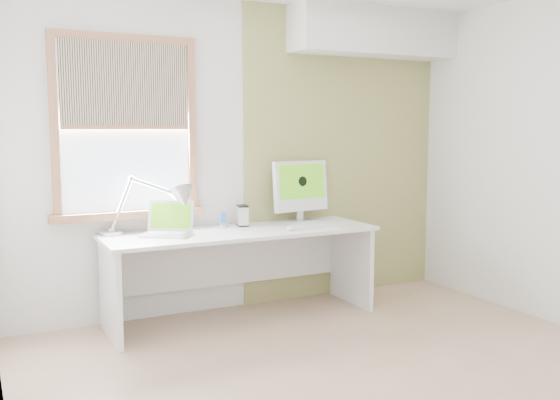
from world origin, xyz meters
TOP-DOWN VIEW (x-y plane):
  - room at (0.00, 0.00)m, footprint 4.04×3.54m
  - accent_wall at (1.00, 1.74)m, footprint 2.00×0.02m
  - soffit at (1.20, 1.57)m, footprint 1.60×0.40m
  - window at (-1.00, 1.71)m, footprint 1.20×0.14m
  - desk at (-0.18, 1.44)m, footprint 2.20×0.70m
  - desk_lamp at (-0.72, 1.53)m, footprint 0.77×0.41m
  - laptop at (-0.76, 1.46)m, footprint 0.46×0.44m
  - phone_dock at (-0.26, 1.58)m, footprint 0.08×0.08m
  - external_drive at (-0.08, 1.58)m, footprint 0.11×0.15m
  - imac at (0.49, 1.62)m, footprint 0.55×0.20m
  - keyboard at (0.40, 1.24)m, footprint 0.44×0.13m
  - mouse at (0.17, 1.21)m, footprint 0.05×0.09m

SIDE VIEW (x-z plane):
  - desk at x=-0.18m, z-range 0.17..0.90m
  - keyboard at x=0.40m, z-range 0.73..0.75m
  - mouse at x=0.17m, z-range 0.73..0.76m
  - phone_dock at x=-0.26m, z-range 0.70..0.84m
  - laptop at x=-0.76m, z-range 0.67..0.92m
  - external_drive at x=-0.08m, z-range 0.73..0.90m
  - desk_lamp at x=-0.72m, z-range 0.74..1.19m
  - imac at x=0.49m, z-range 0.76..1.29m
  - room at x=0.00m, z-range -0.02..2.62m
  - accent_wall at x=1.00m, z-range 0.00..2.60m
  - window at x=-1.00m, z-range 0.83..2.25m
  - soffit at x=1.20m, z-range 2.19..2.61m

